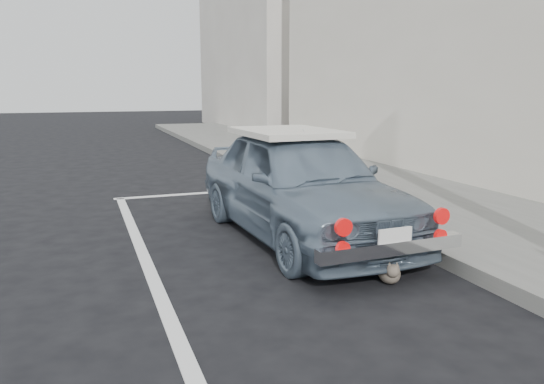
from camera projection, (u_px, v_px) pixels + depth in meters
The scene contains 5 objects.
building_far at pixel (266, 34), 22.54m from camera, with size 3.50×10.00×8.00m, color #BDB5AB.
pline_front at pixel (206, 193), 8.90m from camera, with size 3.00×0.12×0.01m, color silver.
pline_side at pixel (148, 267), 5.20m from camera, with size 0.12×7.00×0.01m, color silver.
retro_coupe at pixel (300, 183), 6.17m from camera, with size 1.67×3.82×1.28m.
cat at pixel (390, 271), 4.76m from camera, with size 0.29×0.43×0.24m.
Camera 1 is at (-1.46, -2.08, 1.73)m, focal length 35.00 mm.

